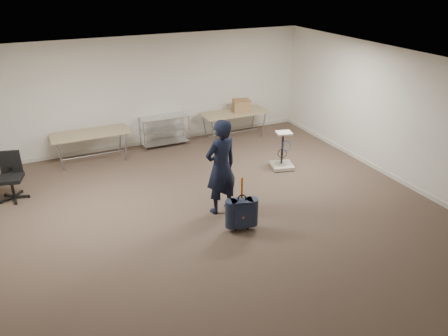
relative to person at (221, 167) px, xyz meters
name	(u,v)px	position (x,y,z in m)	size (l,w,h in m)	color
ground	(235,222)	(0.06, -0.50, -0.93)	(9.00, 9.00, 0.00)	#45352A
room_shell	(206,188)	(0.06, 0.88, -0.88)	(8.00, 9.00, 9.00)	white
folding_table_left	(90,135)	(-1.84, 3.45, -0.25)	(1.80, 0.75, 0.73)	#9C8A60
folding_table_right	(234,114)	(1.96, 3.45, -0.25)	(1.80, 0.75, 0.73)	#9C8A60
wire_shelf	(164,129)	(0.06, 3.70, -0.48)	(1.22, 0.47, 0.80)	silver
person	(221,167)	(0.00, 0.00, 0.00)	(0.67, 0.44, 1.85)	black
suitcase	(242,213)	(0.04, -0.78, -0.57)	(0.42, 0.30, 1.03)	black
office_chair	(13,185)	(-3.62, 2.22, -0.63)	(0.59, 0.59, 0.97)	black
equipment_cart	(282,159)	(2.11, 1.19, -0.69)	(0.59, 0.59, 0.89)	beige
cardboard_box	(241,106)	(2.15, 3.43, -0.03)	(0.44, 0.33, 0.33)	#A17B4B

